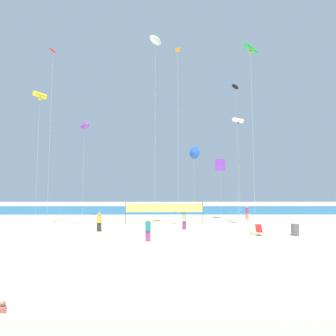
{
  "coord_description": "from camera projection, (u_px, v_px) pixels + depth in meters",
  "views": [
    {
      "loc": [
        0.95,
        -18.08,
        3.77
      ],
      "look_at": [
        1.07,
        6.14,
        5.74
      ],
      "focal_mm": 28.01,
      "sensor_mm": 36.0,
      "label": 1
    }
  ],
  "objects": [
    {
      "name": "kite_green_tube",
      "position": [
        251.0,
        49.0,
        24.09
      ],
      "size": [
        1.62,
        1.57,
        16.92
      ],
      "color": "silver",
      "rests_on": "ground"
    },
    {
      "name": "kite_black_inflatable",
      "position": [
        235.0,
        87.0,
        38.81
      ],
      "size": [
        1.56,
        1.41,
        19.35
      ],
      "color": "silver",
      "rests_on": "ground"
    },
    {
      "name": "kite_red_diamond",
      "position": [
        53.0,
        54.0,
        23.04
      ],
      "size": [
        0.68,
        0.69,
        16.21
      ],
      "color": "silver",
      "rests_on": "ground"
    },
    {
      "name": "kite_violet_box",
      "position": [
        220.0,
        165.0,
        32.95
      ],
      "size": [
        1.3,
        1.3,
        7.56
      ],
      "color": "silver",
      "rests_on": "ground"
    },
    {
      "name": "kite_yellow_tube",
      "position": [
        40.0,
        96.0,
        26.49
      ],
      "size": [
        1.08,
        1.36,
        13.53
      ],
      "color": "silver",
      "rests_on": "ground"
    },
    {
      "name": "kite_white_inflatable",
      "position": [
        155.0,
        41.0,
        25.28
      ],
      "size": [
        1.52,
        2.14,
        18.66
      ],
      "color": "silver",
      "rests_on": "ground"
    },
    {
      "name": "kite_white_tube",
      "position": [
        238.0,
        121.0,
        27.67
      ],
      "size": [
        1.39,
        1.15,
        11.26
      ],
      "color": "silver",
      "rests_on": "ground"
    },
    {
      "name": "beach_handbag",
      "position": [
        252.0,
        234.0,
        21.29
      ],
      "size": [
        0.35,
        0.18,
        0.28
      ],
      "primitive_type": "cube",
      "color": "#99B28C",
      "rests_on": "ground"
    },
    {
      "name": "kite_orange_diamond",
      "position": [
        178.0,
        59.0,
        23.4
      ],
      "size": [
        0.61,
        0.61,
        16.42
      ],
      "color": "silver",
      "rests_on": "ground"
    },
    {
      "name": "trash_barrel",
      "position": [
        295.0,
        230.0,
        21.3
      ],
      "size": [
        0.61,
        0.61,
        0.95
      ],
      "primitive_type": "cylinder",
      "color": "#595960",
      "rests_on": "ground"
    },
    {
      "name": "volleyball_net",
      "position": [
        164.0,
        209.0,
        28.71
      ],
      "size": [
        8.57,
        0.34,
        2.4
      ],
      "color": "#4C4C51",
      "rests_on": "ground"
    },
    {
      "name": "kite_violet_inflatable",
      "position": [
        84.0,
        126.0,
        35.56
      ],
      "size": [
        2.02,
        2.21,
        12.92
      ],
      "color": "silver",
      "rests_on": "ground"
    },
    {
      "name": "beachgoer_sage_shirt",
      "position": [
        184.0,
        220.0,
        24.65
      ],
      "size": [
        0.39,
        0.39,
        1.69
      ],
      "rotation": [
        0.0,
        0.0,
        1.88
      ],
      "color": "#7A3872",
      "rests_on": "ground"
    },
    {
      "name": "beachgoer_mustard_shirt",
      "position": [
        99.0,
        221.0,
        23.52
      ],
      "size": [
        0.38,
        0.38,
        1.68
      ],
      "rotation": [
        0.0,
        0.0,
        1.1
      ],
      "color": "#2D2D33",
      "rests_on": "ground"
    },
    {
      "name": "ocean_band",
      "position": [
        162.0,
        209.0,
        48.77
      ],
      "size": [
        120.0,
        20.0,
        0.01
      ],
      "primitive_type": "cube",
      "color": "#1E6B99",
      "rests_on": "ground"
    },
    {
      "name": "kite_blue_delta",
      "position": [
        194.0,
        153.0,
        32.48
      ],
      "size": [
        1.39,
        1.31,
        9.09
      ],
      "color": "silver",
      "rests_on": "ground"
    },
    {
      "name": "toddler_figure",
      "position": [
        2.0,
        317.0,
        6.84
      ],
      "size": [
        0.19,
        0.19,
        0.85
      ],
      "rotation": [
        0.0,
        0.0,
        -0.14
      ],
      "color": "navy",
      "rests_on": "ground"
    },
    {
      "name": "beachgoer_plum_shirt",
      "position": [
        247.0,
        212.0,
        32.87
      ],
      "size": [
        0.39,
        0.39,
        1.7
      ],
      "rotation": [
        0.0,
        0.0,
        6.27
      ],
      "color": "#EA7260",
      "rests_on": "ground"
    },
    {
      "name": "folding_beach_chair",
      "position": [
        259.0,
        230.0,
        21.4
      ],
      "size": [
        0.52,
        0.65,
        0.89
      ],
      "rotation": [
        0.0,
        0.0,
        0.78
      ],
      "color": "red",
      "rests_on": "ground"
    },
    {
      "name": "ground_plane",
      "position": [
        153.0,
        245.0,
        17.71
      ],
      "size": [
        120.0,
        120.0,
        0.0
      ],
      "primitive_type": "plane",
      "color": "beige"
    },
    {
      "name": "beachgoer_teal_shirt",
      "position": [
        148.0,
        229.0,
        19.06
      ],
      "size": [
        0.39,
        0.39,
        1.7
      ],
      "rotation": [
        0.0,
        0.0,
        0.88
      ],
      "color": "#7A3872",
      "rests_on": "ground"
    }
  ]
}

